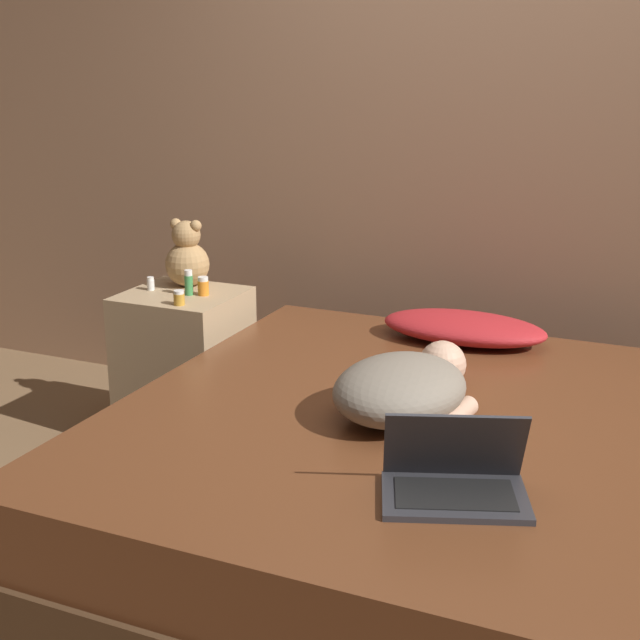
{
  "coord_description": "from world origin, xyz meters",
  "views": [
    {
      "loc": [
        0.73,
        -2.37,
        1.57
      ],
      "look_at": [
        -0.42,
        0.24,
        0.71
      ],
      "focal_mm": 50.0,
      "sensor_mm": 36.0,
      "label": 1
    }
  ],
  "objects_px": {
    "pillow": "(464,328)",
    "bottle_white": "(151,284)",
    "person_lying": "(406,387)",
    "bottle_amber": "(179,298)",
    "teddy_bear": "(187,257)",
    "bottle_green": "(189,283)",
    "laptop": "(455,477)",
    "bottle_orange": "(203,286)"
  },
  "relations": [
    {
      "from": "bottle_orange",
      "to": "pillow",
      "type": "bearing_deg",
      "value": 8.4
    },
    {
      "from": "bottle_white",
      "to": "bottle_green",
      "type": "height_order",
      "value": "bottle_green"
    },
    {
      "from": "person_lying",
      "to": "teddy_bear",
      "type": "bearing_deg",
      "value": 157.38
    },
    {
      "from": "teddy_bear",
      "to": "bottle_amber",
      "type": "bearing_deg",
      "value": -64.89
    },
    {
      "from": "pillow",
      "to": "bottle_green",
      "type": "bearing_deg",
      "value": -171.0
    },
    {
      "from": "bottle_white",
      "to": "bottle_amber",
      "type": "distance_m",
      "value": 0.27
    },
    {
      "from": "laptop",
      "to": "teddy_bear",
      "type": "distance_m",
      "value": 1.88
    },
    {
      "from": "pillow",
      "to": "person_lying",
      "type": "bearing_deg",
      "value": -88.15
    },
    {
      "from": "pillow",
      "to": "person_lying",
      "type": "distance_m",
      "value": 0.76
    },
    {
      "from": "pillow",
      "to": "bottle_orange",
      "type": "bearing_deg",
      "value": -171.6
    },
    {
      "from": "bottle_white",
      "to": "bottle_orange",
      "type": "distance_m",
      "value": 0.24
    },
    {
      "from": "person_lying",
      "to": "bottle_amber",
      "type": "xyz_separation_m",
      "value": [
        -1.07,
        0.45,
        0.04
      ]
    },
    {
      "from": "bottle_amber",
      "to": "bottle_green",
      "type": "height_order",
      "value": "bottle_green"
    },
    {
      "from": "pillow",
      "to": "bottle_orange",
      "type": "xyz_separation_m",
      "value": [
        -1.03,
        -0.15,
        0.09
      ]
    },
    {
      "from": "person_lying",
      "to": "bottle_white",
      "type": "height_order",
      "value": "person_lying"
    },
    {
      "from": "pillow",
      "to": "bottle_orange",
      "type": "relative_size",
      "value": 8.18
    },
    {
      "from": "pillow",
      "to": "bottle_orange",
      "type": "height_order",
      "value": "bottle_orange"
    },
    {
      "from": "bottle_white",
      "to": "bottle_green",
      "type": "bearing_deg",
      "value": -0.77
    },
    {
      "from": "bottle_green",
      "to": "laptop",
      "type": "bearing_deg",
      "value": -36.68
    },
    {
      "from": "bottle_amber",
      "to": "bottle_green",
      "type": "distance_m",
      "value": 0.15
    },
    {
      "from": "pillow",
      "to": "bottle_white",
      "type": "bearing_deg",
      "value": -172.4
    },
    {
      "from": "bottle_white",
      "to": "bottle_green",
      "type": "xyz_separation_m",
      "value": [
        0.18,
        -0.0,
        0.02
      ]
    },
    {
      "from": "teddy_bear",
      "to": "bottle_orange",
      "type": "xyz_separation_m",
      "value": [
        0.14,
        -0.11,
        -0.09
      ]
    },
    {
      "from": "laptop",
      "to": "bottle_green",
      "type": "xyz_separation_m",
      "value": [
        -1.39,
        1.03,
        0.1
      ]
    },
    {
      "from": "person_lying",
      "to": "bottle_orange",
      "type": "bearing_deg",
      "value": 158.32
    },
    {
      "from": "bottle_green",
      "to": "bottle_orange",
      "type": "bearing_deg",
      "value": 19.91
    },
    {
      "from": "pillow",
      "to": "laptop",
      "type": "xyz_separation_m",
      "value": [
        0.3,
        -1.2,
        -0.0
      ]
    },
    {
      "from": "bottle_amber",
      "to": "bottle_green",
      "type": "relative_size",
      "value": 0.56
    },
    {
      "from": "teddy_bear",
      "to": "bottle_amber",
      "type": "xyz_separation_m",
      "value": [
        0.13,
        -0.27,
        -0.09
      ]
    },
    {
      "from": "bottle_white",
      "to": "bottle_amber",
      "type": "bearing_deg",
      "value": -32.39
    },
    {
      "from": "laptop",
      "to": "bottle_orange",
      "type": "height_order",
      "value": "laptop"
    },
    {
      "from": "laptop",
      "to": "teddy_bear",
      "type": "relative_size",
      "value": 1.45
    },
    {
      "from": "bottle_green",
      "to": "person_lying",
      "type": "bearing_deg",
      "value": -27.97
    },
    {
      "from": "laptop",
      "to": "bottle_white",
      "type": "distance_m",
      "value": 1.88
    },
    {
      "from": "bottle_orange",
      "to": "bottle_amber",
      "type": "bearing_deg",
      "value": -94.03
    },
    {
      "from": "bottle_white",
      "to": "bottle_amber",
      "type": "xyz_separation_m",
      "value": [
        0.23,
        -0.14,
        0.0
      ]
    },
    {
      "from": "bottle_white",
      "to": "pillow",
      "type": "bearing_deg",
      "value": 7.6
    },
    {
      "from": "bottle_orange",
      "to": "bottle_green",
      "type": "bearing_deg",
      "value": -160.09
    },
    {
      "from": "person_lying",
      "to": "pillow",
      "type": "bearing_deg",
      "value": 100.17
    },
    {
      "from": "teddy_bear",
      "to": "person_lying",
      "type": "bearing_deg",
      "value": -30.94
    },
    {
      "from": "person_lying",
      "to": "teddy_bear",
      "type": "xyz_separation_m",
      "value": [
        -1.19,
        0.72,
        0.14
      ]
    },
    {
      "from": "bottle_amber",
      "to": "bottle_orange",
      "type": "bearing_deg",
      "value": 85.97
    }
  ]
}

